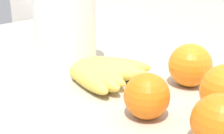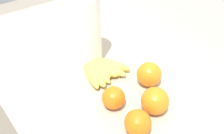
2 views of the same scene
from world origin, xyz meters
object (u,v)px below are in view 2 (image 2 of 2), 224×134
at_px(paper_towel_roll, 83,31).
at_px(orange_right, 113,98).
at_px(orange_center, 155,101).
at_px(orange_back_left, 149,74).
at_px(orange_front, 138,123).
at_px(banana_bunch, 96,67).

bearing_deg(paper_towel_roll, orange_right, -13.63).
relative_size(orange_center, orange_right, 1.17).
bearing_deg(orange_right, orange_back_left, 94.33).
height_order(orange_right, paper_towel_roll, paper_towel_roll).
relative_size(orange_center, orange_front, 1.11).
relative_size(orange_right, paper_towel_roll, 0.25).
distance_m(banana_bunch, orange_back_left, 0.19).
bearing_deg(orange_center, paper_towel_roll, -176.11).
relative_size(banana_bunch, orange_back_left, 2.51).
xyz_separation_m(orange_right, orange_front, (0.12, -0.01, 0.00)).
bearing_deg(orange_front, orange_back_left, 128.01).
bearing_deg(banana_bunch, orange_back_left, 31.90).
bearing_deg(orange_right, banana_bunch, 161.50).
distance_m(orange_center, paper_towel_roll, 0.35).
distance_m(banana_bunch, orange_right, 0.18).
relative_size(banana_bunch, paper_towel_roll, 0.71).
relative_size(orange_right, orange_front, 0.95).
bearing_deg(banana_bunch, orange_center, 5.89).
xyz_separation_m(orange_center, paper_towel_roll, (-0.34, -0.02, 0.09)).
xyz_separation_m(orange_back_left, orange_front, (0.13, -0.17, -0.00)).
bearing_deg(orange_right, orange_front, -4.04).
distance_m(orange_back_left, paper_towel_roll, 0.27).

